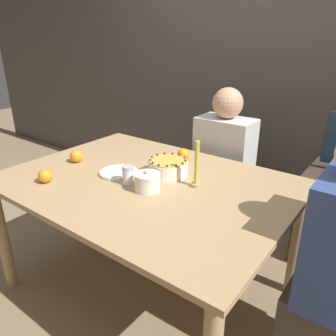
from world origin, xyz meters
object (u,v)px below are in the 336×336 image
at_px(person_woman_floral, 332,281).
at_px(sugar_shaker, 128,175).
at_px(sugar_bowl, 147,182).
at_px(cake, 168,167).
at_px(person_man_blue_shirt, 222,178).
at_px(candle, 197,169).

bearing_deg(person_woman_floral, sugar_shaker, 99.54).
distance_m(sugar_shaker, person_woman_floral, 1.09).
distance_m(sugar_bowl, person_woman_floral, 0.97).
bearing_deg(sugar_bowl, sugar_shaker, -177.10).
relative_size(sugar_bowl, person_woman_floral, 0.11).
distance_m(cake, person_woman_floral, 0.99).
bearing_deg(sugar_shaker, person_man_blue_shirt, 81.66).
bearing_deg(person_woman_floral, person_man_blue_shirt, 52.50).
bearing_deg(sugar_bowl, person_woman_floral, 10.49).
relative_size(cake, sugar_shaker, 2.16).
bearing_deg(person_man_blue_shirt, candle, 105.14).
height_order(sugar_bowl, candle, candle).
relative_size(cake, candle, 0.90).
relative_size(sugar_shaker, candle, 0.42).
relative_size(sugar_shaker, person_woman_floral, 0.09).
bearing_deg(candle, cake, 170.10).
distance_m(cake, sugar_shaker, 0.25).
bearing_deg(person_woman_floral, cake, 86.26).
distance_m(cake, sugar_bowl, 0.23).
distance_m(sugar_bowl, candle, 0.27).
height_order(sugar_shaker, person_man_blue_shirt, person_man_blue_shirt).
height_order(cake, sugar_shaker, sugar_shaker).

